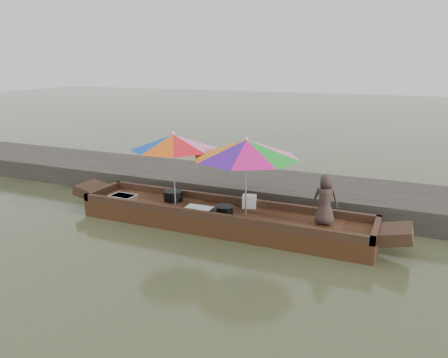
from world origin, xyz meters
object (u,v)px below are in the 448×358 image
at_px(boat_hull, 222,219).
at_px(tray_crayfish, 123,197).
at_px(umbrella_bow, 174,169).
at_px(umbrella_stern, 246,177).
at_px(cooking_pot, 173,196).
at_px(charcoal_grill, 225,210).
at_px(supply_bag, 249,201).
at_px(vendor, 325,199).
at_px(tray_scallop, 198,209).

bearing_deg(boat_hull, tray_crayfish, -176.06).
bearing_deg(umbrella_bow, umbrella_stern, 0.00).
xyz_separation_m(cooking_pot, charcoal_grill, (1.38, -0.35, -0.03)).
height_order(charcoal_grill, supply_bag, supply_bag).
xyz_separation_m(supply_bag, umbrella_stern, (0.09, -0.45, 0.65)).
bearing_deg(umbrella_stern, supply_bag, 101.31).
relative_size(supply_bag, vendor, 0.29).
xyz_separation_m(cooking_pot, vendor, (3.30, -0.12, 0.38)).
bearing_deg(vendor, boat_hull, -5.36).
relative_size(boat_hull, supply_bag, 21.58).
height_order(boat_hull, cooking_pot, cooking_pot).
distance_m(boat_hull, tray_scallop, 0.53).
height_order(cooking_pot, charcoal_grill, cooking_pot).
height_order(tray_crayfish, tray_scallop, tray_crayfish).
bearing_deg(umbrella_stern, tray_crayfish, -176.77).
xyz_separation_m(tray_crayfish, vendor, (4.36, 0.25, 0.44)).
xyz_separation_m(boat_hull, supply_bag, (0.42, 0.45, 0.30)).
relative_size(cooking_pot, vendor, 0.42).
relative_size(cooking_pot, supply_bag, 1.45).
bearing_deg(tray_scallop, supply_bag, 35.27).
xyz_separation_m(charcoal_grill, umbrella_stern, (0.39, 0.14, 0.70)).
relative_size(boat_hull, tray_scallop, 10.96).
bearing_deg(umbrella_stern, boat_hull, 180.00).
xyz_separation_m(boat_hull, vendor, (2.04, 0.09, 0.66)).
bearing_deg(boat_hull, vendor, 2.52).
bearing_deg(umbrella_bow, cooking_pot, 128.99).
bearing_deg(umbrella_bow, vendor, 1.64).
xyz_separation_m(boat_hull, tray_crayfish, (-2.32, -0.16, 0.22)).
relative_size(supply_bag, umbrella_bow, 0.16).
relative_size(vendor, umbrella_stern, 0.46).
bearing_deg(tray_crayfish, tray_scallop, -0.27).
bearing_deg(charcoal_grill, umbrella_bow, 173.51).
distance_m(cooking_pot, umbrella_bow, 0.72).
xyz_separation_m(tray_crayfish, supply_bag, (2.74, 0.61, 0.09)).
bearing_deg(charcoal_grill, cooking_pot, 165.81).
distance_m(cooking_pot, tray_scallop, 0.90).
height_order(cooking_pot, umbrella_stern, umbrella_stern).
distance_m(boat_hull, tray_crayfish, 2.33).
xyz_separation_m(tray_scallop, umbrella_bow, (-0.64, 0.17, 0.74)).
bearing_deg(tray_scallop, umbrella_bow, 165.21).
bearing_deg(tray_crayfish, supply_bag, 12.56).
distance_m(cooking_pot, charcoal_grill, 1.42).
distance_m(tray_crayfish, vendor, 4.39).
bearing_deg(charcoal_grill, umbrella_stern, 19.28).
distance_m(cooking_pot, vendor, 3.33).
xyz_separation_m(cooking_pot, supply_bag, (1.68, 0.24, 0.02)).
xyz_separation_m(boat_hull, charcoal_grill, (0.12, -0.14, 0.25)).
relative_size(tray_crayfish, umbrella_stern, 0.26).
xyz_separation_m(charcoal_grill, supply_bag, (0.30, 0.59, 0.05)).
relative_size(tray_crayfish, supply_bag, 1.97).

